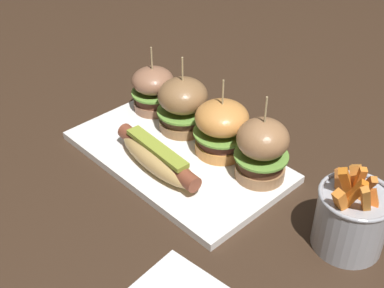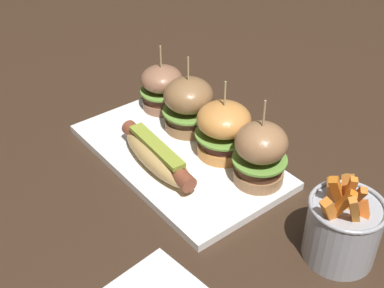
% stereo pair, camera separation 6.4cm
% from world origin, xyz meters
% --- Properties ---
extents(ground_plane, '(3.00, 3.00, 0.00)m').
position_xyz_m(ground_plane, '(0.00, 0.00, 0.00)').
color(ground_plane, '#382619').
extents(platter_main, '(0.39, 0.22, 0.01)m').
position_xyz_m(platter_main, '(0.00, 0.00, 0.01)').
color(platter_main, white).
rests_on(platter_main, ground).
extents(hot_dog, '(0.20, 0.07, 0.05)m').
position_xyz_m(hot_dog, '(0.01, -0.05, 0.04)').
color(hot_dog, tan).
rests_on(hot_dog, platter_main).
extents(slider_far_left, '(0.09, 0.09, 0.13)m').
position_xyz_m(slider_far_left, '(-0.14, 0.07, 0.06)').
color(slider_far_left, '#966549').
rests_on(slider_far_left, platter_main).
extents(slider_center_left, '(0.10, 0.10, 0.15)m').
position_xyz_m(slider_center_left, '(-0.05, 0.06, 0.07)').
color(slider_center_left, olive).
rests_on(slider_center_left, platter_main).
extents(slider_center_right, '(0.10, 0.10, 0.14)m').
position_xyz_m(slider_center_right, '(0.05, 0.06, 0.06)').
color(slider_center_right, '#D78C44').
rests_on(slider_center_right, platter_main).
extents(slider_far_right, '(0.09, 0.09, 0.15)m').
position_xyz_m(slider_far_right, '(0.14, 0.06, 0.07)').
color(slider_far_right, '#A07049').
rests_on(slider_far_right, platter_main).
extents(fries_bucket, '(0.10, 0.10, 0.14)m').
position_xyz_m(fries_bucket, '(0.32, 0.04, 0.05)').
color(fries_bucket, '#A8AAB2').
rests_on(fries_bucket, ground).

